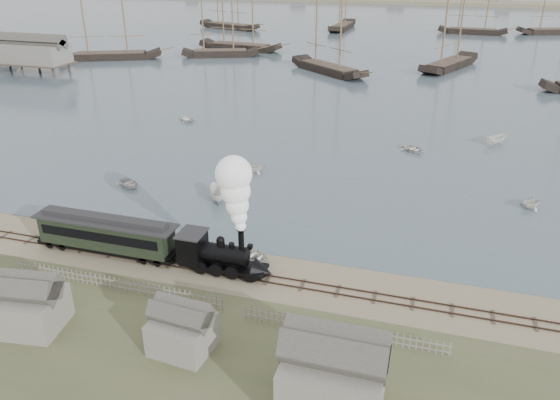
# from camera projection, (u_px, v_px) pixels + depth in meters

# --- Properties ---
(ground) EXTENTS (600.00, 600.00, 0.00)m
(ground) POSITION_uv_depth(u_px,v_px,m) (222.00, 259.00, 49.19)
(ground) COLOR tan
(ground) RESTS_ON ground
(harbor_water) EXTENTS (600.00, 336.00, 0.06)m
(harbor_water) POSITION_uv_depth(u_px,v_px,m) (401.00, 24.00, 196.69)
(harbor_water) COLOR #455862
(harbor_water) RESTS_ON ground
(rail_track) EXTENTS (120.00, 1.80, 0.16)m
(rail_track) POSITION_uv_depth(u_px,v_px,m) (213.00, 270.00, 47.43)
(rail_track) COLOR #3B2920
(rail_track) RESTS_ON ground
(picket_fence_west) EXTENTS (19.00, 0.10, 1.20)m
(picket_fence_west) POSITION_uv_depth(u_px,v_px,m) (116.00, 290.00, 44.80)
(picket_fence_west) COLOR slate
(picket_fence_west) RESTS_ON ground
(picket_fence_east) EXTENTS (15.00, 0.10, 1.20)m
(picket_fence_east) POSITION_uv_depth(u_px,v_px,m) (344.00, 337.00, 39.43)
(picket_fence_east) COLOR slate
(picket_fence_east) RESTS_ON ground
(shed_left) EXTENTS (5.00, 4.00, 4.10)m
(shed_left) POSITION_uv_depth(u_px,v_px,m) (31.00, 326.00, 40.51)
(shed_left) COLOR slate
(shed_left) RESTS_ON ground
(shed_mid) EXTENTS (4.00, 3.50, 3.60)m
(shed_mid) POSITION_uv_depth(u_px,v_px,m) (184.00, 349.00, 38.25)
(shed_mid) COLOR slate
(shed_mid) RESTS_ON ground
(far_spit) EXTENTS (500.00, 20.00, 1.80)m
(far_spit) POSITION_uv_depth(u_px,v_px,m) (416.00, 3.00, 266.12)
(far_spit) COLOR gray
(far_spit) RESTS_ON ground
(locomotive) EXTENTS (8.26, 3.08, 10.30)m
(locomotive) POSITION_uv_depth(u_px,v_px,m) (231.00, 225.00, 44.96)
(locomotive) COLOR black
(locomotive) RESTS_ON ground
(passenger_coach) EXTENTS (13.60, 2.62, 3.30)m
(passenger_coach) POSITION_uv_depth(u_px,v_px,m) (106.00, 233.00, 49.26)
(passenger_coach) COLOR black
(passenger_coach) RESTS_ON ground
(beached_dinghy) EXTENTS (3.95, 4.56, 0.79)m
(beached_dinghy) POSITION_uv_depth(u_px,v_px,m) (253.00, 256.00, 48.91)
(beached_dinghy) COLOR silver
(beached_dinghy) RESTS_ON ground
(rowboat_0) EXTENTS (3.98, 4.22, 0.71)m
(rowboat_0) POSITION_uv_depth(u_px,v_px,m) (129.00, 184.00, 63.73)
(rowboat_0) COLOR silver
(rowboat_0) RESTS_ON harbor_water
(rowboat_1) EXTENTS (3.37, 3.45, 1.38)m
(rowboat_1) POSITION_uv_depth(u_px,v_px,m) (255.00, 167.00, 67.60)
(rowboat_1) COLOR silver
(rowboat_1) RESTS_ON harbor_water
(rowboat_2) EXTENTS (4.25, 3.22, 1.55)m
(rowboat_2) POSITION_uv_depth(u_px,v_px,m) (217.00, 194.00, 60.07)
(rowboat_2) COLOR silver
(rowboat_2) RESTS_ON harbor_water
(rowboat_3) EXTENTS (4.22, 4.37, 0.74)m
(rowboat_3) POSITION_uv_depth(u_px,v_px,m) (413.00, 149.00, 74.54)
(rowboat_3) COLOR silver
(rowboat_3) RESTS_ON harbor_water
(rowboat_4) EXTENTS (3.51, 3.57, 1.43)m
(rowboat_4) POSITION_uv_depth(u_px,v_px,m) (531.00, 202.00, 58.36)
(rowboat_4) COLOR silver
(rowboat_4) RESTS_ON harbor_water
(rowboat_5) EXTENTS (3.38, 3.60, 1.39)m
(rowboat_5) POSITION_uv_depth(u_px,v_px,m) (496.00, 139.00, 77.19)
(rowboat_5) COLOR silver
(rowboat_5) RESTS_ON harbor_water
(rowboat_6) EXTENTS (3.93, 4.13, 0.70)m
(rowboat_6) POSITION_uv_depth(u_px,v_px,m) (186.00, 119.00, 87.61)
(rowboat_6) COLOR silver
(rowboat_6) RESTS_ON harbor_water
(schooner_0) EXTENTS (24.69, 15.34, 20.00)m
(schooner_0) POSITION_uv_depth(u_px,v_px,m) (105.00, 17.00, 131.07)
(schooner_0) COLOR black
(schooner_0) RESTS_ON harbor_water
(schooner_1) EXTENTS (19.58, 11.06, 20.00)m
(schooner_1) POSITION_uv_depth(u_px,v_px,m) (219.00, 15.00, 134.17)
(schooner_1) COLOR black
(schooner_1) RESTS_ON harbor_water
(schooner_2) EXTENTS (20.34, 18.11, 20.00)m
(schooner_2) POSITION_uv_depth(u_px,v_px,m) (330.00, 26.00, 116.74)
(schooner_2) COLOR black
(schooner_2) RESTS_ON harbor_water
(schooner_3) EXTENTS (13.69, 22.95, 20.00)m
(schooner_3) POSITION_uv_depth(u_px,v_px,m) (455.00, 23.00, 121.03)
(schooner_3) COLOR black
(schooner_3) RESTS_ON harbor_water
(schooner_8) EXTENTS (21.25, 5.84, 20.00)m
(schooner_8) POSITION_uv_depth(u_px,v_px,m) (477.00, 1.00, 169.56)
(schooner_8) COLOR black
(schooner_8) RESTS_ON harbor_water
(schooner_10) EXTENTS (23.13, 7.46, 20.00)m
(schooner_10) POSITION_uv_depth(u_px,v_px,m) (239.00, 11.00, 142.90)
(schooner_10) COLOR black
(schooner_10) RESTS_ON harbor_water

